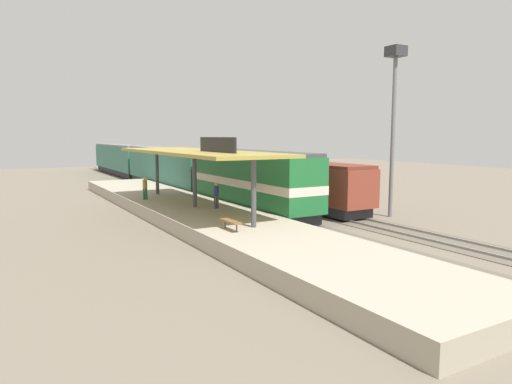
{
  "coord_description": "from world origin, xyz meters",
  "views": [
    {
      "loc": [
        -16.39,
        -28.63,
        5.69
      ],
      "look_at": [
        -1.38,
        -2.68,
        2.0
      ],
      "focal_mm": 32.22,
      "sensor_mm": 36.0,
      "label": 1
    }
  ],
  "objects_px": {
    "platform_bench": "(231,222)",
    "person_waiting": "(145,187)",
    "locomotive": "(250,181)",
    "light_mast": "(394,96)",
    "person_walking": "(216,194)",
    "passenger_carriage_front": "(168,167)",
    "passenger_carriage_rear": "(120,159)",
    "freight_car": "(309,185)"
  },
  "relations": [
    {
      "from": "passenger_carriage_rear",
      "to": "person_walking",
      "type": "bearing_deg",
      "value": -95.12
    },
    {
      "from": "passenger_carriage_front",
      "to": "person_waiting",
      "type": "bearing_deg",
      "value": -115.96
    },
    {
      "from": "platform_bench",
      "to": "passenger_carriage_front",
      "type": "height_order",
      "value": "passenger_carriage_front"
    },
    {
      "from": "platform_bench",
      "to": "light_mast",
      "type": "xyz_separation_m",
      "value": [
        13.8,
        2.38,
        7.05
      ]
    },
    {
      "from": "person_waiting",
      "to": "locomotive",
      "type": "bearing_deg",
      "value": -36.37
    },
    {
      "from": "person_walking",
      "to": "passenger_carriage_front",
      "type": "bearing_deg",
      "value": 79.61
    },
    {
      "from": "person_waiting",
      "to": "passenger_carriage_front",
      "type": "bearing_deg",
      "value": 64.04
    },
    {
      "from": "locomotive",
      "to": "passenger_carriage_front",
      "type": "relative_size",
      "value": 0.72
    },
    {
      "from": "platform_bench",
      "to": "person_waiting",
      "type": "bearing_deg",
      "value": 91.93
    },
    {
      "from": "passenger_carriage_rear",
      "to": "person_waiting",
      "type": "xyz_separation_m",
      "value": [
        -6.45,
        -34.05,
        -0.46
      ]
    },
    {
      "from": "platform_bench",
      "to": "passenger_carriage_front",
      "type": "xyz_separation_m",
      "value": [
        6.0,
        26.62,
        0.97
      ]
    },
    {
      "from": "passenger_carriage_front",
      "to": "person_waiting",
      "type": "relative_size",
      "value": 11.7
    },
    {
      "from": "locomotive",
      "to": "freight_car",
      "type": "distance_m",
      "value": 4.72
    },
    {
      "from": "locomotive",
      "to": "person_waiting",
      "type": "xyz_separation_m",
      "value": [
        -6.45,
        4.75,
        -0.56
      ]
    },
    {
      "from": "person_waiting",
      "to": "person_walking",
      "type": "xyz_separation_m",
      "value": [
        2.81,
        -6.61,
        0.0
      ]
    },
    {
      "from": "platform_bench",
      "to": "light_mast",
      "type": "height_order",
      "value": "light_mast"
    },
    {
      "from": "platform_bench",
      "to": "freight_car",
      "type": "distance_m",
      "value": 13.09
    },
    {
      "from": "passenger_carriage_rear",
      "to": "light_mast",
      "type": "distance_m",
      "value": 46.11
    },
    {
      "from": "passenger_carriage_rear",
      "to": "light_mast",
      "type": "bearing_deg",
      "value": -80.17
    },
    {
      "from": "platform_bench",
      "to": "person_waiting",
      "type": "distance_m",
      "value": 13.39
    },
    {
      "from": "platform_bench",
      "to": "light_mast",
      "type": "bearing_deg",
      "value": 9.78
    },
    {
      "from": "freight_car",
      "to": "light_mast",
      "type": "distance_m",
      "value": 8.9
    },
    {
      "from": "person_walking",
      "to": "platform_bench",
      "type": "bearing_deg",
      "value": -109.24
    },
    {
      "from": "passenger_carriage_front",
      "to": "light_mast",
      "type": "distance_m",
      "value": 26.18
    },
    {
      "from": "passenger_carriage_rear",
      "to": "freight_car",
      "type": "relative_size",
      "value": 1.67
    },
    {
      "from": "passenger_carriage_front",
      "to": "light_mast",
      "type": "bearing_deg",
      "value": -72.16
    },
    {
      "from": "platform_bench",
      "to": "person_waiting",
      "type": "height_order",
      "value": "person_waiting"
    },
    {
      "from": "locomotive",
      "to": "person_waiting",
      "type": "relative_size",
      "value": 8.44
    },
    {
      "from": "locomotive",
      "to": "freight_car",
      "type": "relative_size",
      "value": 1.2
    },
    {
      "from": "passenger_carriage_front",
      "to": "freight_car",
      "type": "xyz_separation_m",
      "value": [
        4.6,
        -18.97,
        -0.34
      ]
    },
    {
      "from": "person_walking",
      "to": "passenger_carriage_rear",
      "type": "bearing_deg",
      "value": 84.88
    },
    {
      "from": "light_mast",
      "to": "person_walking",
      "type": "bearing_deg",
      "value": 159.06
    },
    {
      "from": "light_mast",
      "to": "passenger_carriage_rear",
      "type": "bearing_deg",
      "value": 99.83
    },
    {
      "from": "freight_car",
      "to": "person_walking",
      "type": "relative_size",
      "value": 7.02
    },
    {
      "from": "passenger_carriage_rear",
      "to": "person_waiting",
      "type": "height_order",
      "value": "passenger_carriage_rear"
    },
    {
      "from": "locomotive",
      "to": "passenger_carriage_rear",
      "type": "height_order",
      "value": "locomotive"
    },
    {
      "from": "passenger_carriage_front",
      "to": "person_walking",
      "type": "distance_m",
      "value": 20.2
    },
    {
      "from": "locomotive",
      "to": "light_mast",
      "type": "relative_size",
      "value": 1.23
    },
    {
      "from": "person_walking",
      "to": "person_waiting",
      "type": "bearing_deg",
      "value": 113.01
    },
    {
      "from": "locomotive",
      "to": "person_waiting",
      "type": "height_order",
      "value": "locomotive"
    },
    {
      "from": "passenger_carriage_rear",
      "to": "light_mast",
      "type": "height_order",
      "value": "light_mast"
    },
    {
      "from": "passenger_carriage_front",
      "to": "person_waiting",
      "type": "xyz_separation_m",
      "value": [
        -6.45,
        -13.25,
        -0.46
      ]
    }
  ]
}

